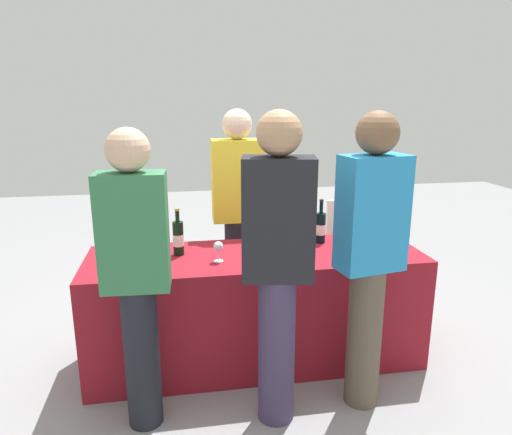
{
  "coord_description": "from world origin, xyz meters",
  "views": [
    {
      "loc": [
        -0.49,
        -2.88,
        1.78
      ],
      "look_at": [
        0.0,
        0.0,
        1.02
      ],
      "focal_mm": 32.58,
      "sensor_mm": 36.0,
      "label": 1
    }
  ],
  "objects_px": {
    "guest_1": "(278,259)",
    "wine_glass_3": "(345,241)",
    "wine_bottle_0": "(128,239)",
    "server_pouring": "(238,209)",
    "wine_bottle_2": "(257,229)",
    "wine_glass_1": "(218,247)",
    "guest_0": "(136,270)",
    "wine_bottle_3": "(300,230)",
    "wine_bottle_1": "(178,238)",
    "wine_glass_4": "(360,239)",
    "wine_glass_5": "(379,240)",
    "guest_2": "(370,251)",
    "wine_bottle_4": "(321,227)",
    "wine_glass_0": "(161,252)",
    "menu_board": "(356,250)",
    "wine_glass_2": "(265,246)"
  },
  "relations": [
    {
      "from": "guest_0",
      "to": "wine_bottle_0",
      "type": "bearing_deg",
      "value": 102.07
    },
    {
      "from": "wine_bottle_4",
      "to": "wine_glass_4",
      "type": "relative_size",
      "value": 2.16
    },
    {
      "from": "wine_glass_1",
      "to": "guest_1",
      "type": "xyz_separation_m",
      "value": [
        0.27,
        -0.53,
        0.09
      ]
    },
    {
      "from": "wine_bottle_1",
      "to": "wine_glass_4",
      "type": "relative_size",
      "value": 2.16
    },
    {
      "from": "wine_bottle_3",
      "to": "wine_bottle_1",
      "type": "bearing_deg",
      "value": -177.14
    },
    {
      "from": "wine_glass_5",
      "to": "guest_0",
      "type": "distance_m",
      "value": 1.59
    },
    {
      "from": "wine_bottle_1",
      "to": "guest_0",
      "type": "xyz_separation_m",
      "value": [
        -0.22,
        -0.62,
        0.03
      ]
    },
    {
      "from": "wine_glass_4",
      "to": "guest_2",
      "type": "height_order",
      "value": "guest_2"
    },
    {
      "from": "wine_glass_4",
      "to": "server_pouring",
      "type": "xyz_separation_m",
      "value": [
        -0.71,
        0.74,
        0.05
      ]
    },
    {
      "from": "wine_bottle_1",
      "to": "wine_bottle_3",
      "type": "bearing_deg",
      "value": 2.86
    },
    {
      "from": "wine_glass_5",
      "to": "guest_0",
      "type": "relative_size",
      "value": 0.08
    },
    {
      "from": "menu_board",
      "to": "guest_1",
      "type": "bearing_deg",
      "value": -130.06
    },
    {
      "from": "wine_glass_5",
      "to": "wine_bottle_3",
      "type": "bearing_deg",
      "value": 153.28
    },
    {
      "from": "wine_bottle_4",
      "to": "guest_0",
      "type": "height_order",
      "value": "guest_0"
    },
    {
      "from": "wine_bottle_0",
      "to": "server_pouring",
      "type": "relative_size",
      "value": 0.19
    },
    {
      "from": "wine_bottle_0",
      "to": "wine_glass_2",
      "type": "height_order",
      "value": "wine_bottle_0"
    },
    {
      "from": "wine_bottle_1",
      "to": "wine_glass_0",
      "type": "xyz_separation_m",
      "value": [
        -0.1,
        -0.21,
        -0.02
      ]
    },
    {
      "from": "server_pouring",
      "to": "guest_1",
      "type": "relative_size",
      "value": 0.98
    },
    {
      "from": "guest_1",
      "to": "wine_glass_3",
      "type": "bearing_deg",
      "value": 51.64
    },
    {
      "from": "guest_0",
      "to": "wine_glass_5",
      "type": "bearing_deg",
      "value": 18.45
    },
    {
      "from": "wine_bottle_2",
      "to": "wine_glass_4",
      "type": "xyz_separation_m",
      "value": [
        0.64,
        -0.27,
        -0.02
      ]
    },
    {
      "from": "server_pouring",
      "to": "guest_1",
      "type": "distance_m",
      "value": 1.26
    },
    {
      "from": "wine_bottle_2",
      "to": "wine_glass_0",
      "type": "relative_size",
      "value": 2.51
    },
    {
      "from": "guest_1",
      "to": "wine_bottle_0",
      "type": "bearing_deg",
      "value": 149.69
    },
    {
      "from": "menu_board",
      "to": "wine_glass_1",
      "type": "bearing_deg",
      "value": -149.25
    },
    {
      "from": "wine_bottle_4",
      "to": "wine_glass_1",
      "type": "xyz_separation_m",
      "value": [
        -0.75,
        -0.28,
        -0.02
      ]
    },
    {
      "from": "wine_bottle_4",
      "to": "guest_1",
      "type": "xyz_separation_m",
      "value": [
        -0.49,
        -0.81,
        0.07
      ]
    },
    {
      "from": "wine_bottle_1",
      "to": "wine_bottle_2",
      "type": "relative_size",
      "value": 0.94
    },
    {
      "from": "wine_bottle_0",
      "to": "guest_2",
      "type": "bearing_deg",
      "value": -25.8
    },
    {
      "from": "wine_bottle_3",
      "to": "guest_1",
      "type": "height_order",
      "value": "guest_1"
    },
    {
      "from": "wine_bottle_3",
      "to": "wine_glass_2",
      "type": "xyz_separation_m",
      "value": [
        -0.3,
        -0.26,
        -0.02
      ]
    },
    {
      "from": "wine_bottle_0",
      "to": "wine_bottle_2",
      "type": "relative_size",
      "value": 0.98
    },
    {
      "from": "wine_glass_2",
      "to": "guest_2",
      "type": "bearing_deg",
      "value": -40.24
    },
    {
      "from": "wine_bottle_4",
      "to": "wine_glass_5",
      "type": "height_order",
      "value": "wine_bottle_4"
    },
    {
      "from": "wine_bottle_2",
      "to": "server_pouring",
      "type": "height_order",
      "value": "server_pouring"
    },
    {
      "from": "wine_bottle_0",
      "to": "guest_1",
      "type": "height_order",
      "value": "guest_1"
    },
    {
      "from": "wine_glass_3",
      "to": "guest_2",
      "type": "relative_size",
      "value": 0.08
    },
    {
      "from": "wine_bottle_0",
      "to": "wine_bottle_4",
      "type": "bearing_deg",
      "value": 3.9
    },
    {
      "from": "wine_glass_0",
      "to": "wine_glass_2",
      "type": "distance_m",
      "value": 0.64
    },
    {
      "from": "wine_glass_1",
      "to": "wine_glass_5",
      "type": "relative_size",
      "value": 1.0
    },
    {
      "from": "wine_bottle_1",
      "to": "wine_glass_0",
      "type": "height_order",
      "value": "wine_bottle_1"
    },
    {
      "from": "wine_glass_2",
      "to": "wine_glass_3",
      "type": "relative_size",
      "value": 0.97
    },
    {
      "from": "wine_glass_5",
      "to": "guest_2",
      "type": "distance_m",
      "value": 0.53
    },
    {
      "from": "wine_glass_3",
      "to": "guest_1",
      "type": "relative_size",
      "value": 0.08
    },
    {
      "from": "wine_glass_4",
      "to": "wine_bottle_4",
      "type": "bearing_deg",
      "value": 121.85
    },
    {
      "from": "wine_bottle_3",
      "to": "wine_glass_3",
      "type": "relative_size",
      "value": 2.26
    },
    {
      "from": "wine_glass_0",
      "to": "guest_2",
      "type": "relative_size",
      "value": 0.08
    },
    {
      "from": "guest_0",
      "to": "guest_1",
      "type": "height_order",
      "value": "guest_1"
    },
    {
      "from": "wine_glass_3",
      "to": "wine_glass_4",
      "type": "relative_size",
      "value": 0.99
    },
    {
      "from": "wine_glass_4",
      "to": "guest_1",
      "type": "distance_m",
      "value": 0.85
    }
  ]
}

